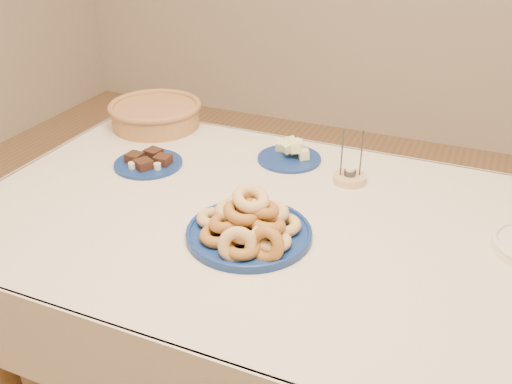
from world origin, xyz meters
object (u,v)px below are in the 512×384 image
Objects in this scene: melon_plate at (291,153)px; brownie_plate at (148,162)px; donut_platter at (249,225)px; candle_holder at (350,177)px; dining_table at (263,246)px; wicker_basket at (155,114)px.

brownie_plate is (-0.42, -0.23, -0.01)m from melon_plate.
donut_platter is 0.45m from candle_holder.
dining_table is at bearing -16.83° from brownie_plate.
brownie_plate is at bearing 163.17° from dining_table.
dining_table is 7.49× the size of melon_plate.
melon_plate is 0.48m from brownie_plate.
donut_platter is 1.86× the size of melon_plate.
donut_platter is 2.45× the size of candle_holder.
donut_platter is 0.87m from wicker_basket.
melon_plate is at bearing -7.39° from wicker_basket.
wicker_basket is 0.82m from candle_holder.
melon_plate is at bearing 160.46° from candle_holder.
candle_holder is at bearing -10.91° from wicker_basket.
dining_table is at bearing 95.71° from donut_platter.
donut_platter is at bearing -41.52° from wicker_basket.
brownie_plate is (-0.49, 0.27, -0.03)m from donut_platter.
wicker_basket reaches higher than melon_plate.
donut_platter is at bearing -28.80° from brownie_plate.
donut_platter is 0.50m from melon_plate.
donut_platter reaches higher than dining_table.
melon_plate is 0.59m from wicker_basket.
brownie_plate is at bearing -62.15° from wicker_basket.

